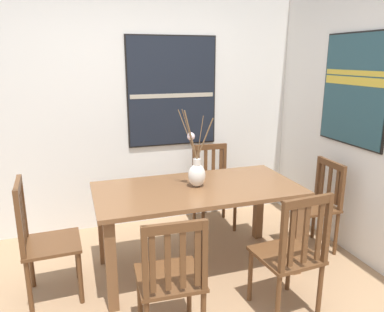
% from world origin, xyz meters
% --- Properties ---
extents(wall_back, '(6.40, 0.12, 2.70)m').
position_xyz_m(wall_back, '(0.00, 1.86, 1.35)').
color(wall_back, silver).
rests_on(wall_back, ground_plane).
extents(dining_table, '(1.74, 0.86, 0.77)m').
position_xyz_m(dining_table, '(0.31, 0.68, 0.65)').
color(dining_table, brown).
rests_on(dining_table, ground_plane).
extents(centerpiece_vase, '(0.29, 0.22, 0.69)m').
position_xyz_m(centerpiece_vase, '(0.30, 0.70, 0.91)').
color(centerpiece_vase, silver).
rests_on(centerpiece_vase, dining_table).
extents(chair_0, '(0.44, 0.44, 0.97)m').
position_xyz_m(chair_0, '(-0.96, 0.65, 0.50)').
color(chair_0, brown).
rests_on(chair_0, ground_plane).
extents(chair_1, '(0.43, 0.43, 0.89)m').
position_xyz_m(chair_1, '(1.51, 0.66, 0.47)').
color(chair_1, brown).
rests_on(chair_1, ground_plane).
extents(chair_2, '(0.45, 0.45, 0.90)m').
position_xyz_m(chair_2, '(0.77, 1.49, 0.48)').
color(chair_2, brown).
rests_on(chair_2, ground_plane).
extents(chair_3, '(0.44, 0.44, 0.92)m').
position_xyz_m(chair_3, '(-0.15, -0.13, 0.48)').
color(chair_3, brown).
rests_on(chair_3, ground_plane).
extents(chair_4, '(0.45, 0.45, 0.97)m').
position_xyz_m(chair_4, '(0.74, -0.12, 0.49)').
color(chair_4, brown).
rests_on(chair_4, ground_plane).
extents(painting_on_back_wall, '(0.99, 0.05, 1.18)m').
position_xyz_m(painting_on_back_wall, '(0.40, 1.79, 1.48)').
color(painting_on_back_wall, black).
extents(painting_on_side_wall, '(0.05, 0.81, 1.01)m').
position_xyz_m(painting_on_side_wall, '(1.79, 0.62, 1.56)').
color(painting_on_side_wall, black).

